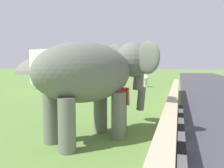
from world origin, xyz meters
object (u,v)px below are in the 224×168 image
object	(u,v)px
person_handler	(122,101)
cow_near	(141,78)
cow_far	(108,77)
elephant	(96,74)
bus_white	(75,66)
cow_mid	(138,76)

from	to	relation	value
person_handler	cow_near	world-z (taller)	person_handler
cow_far	elephant	bearing A→B (deg)	-163.61
elephant	cow_far	bearing A→B (deg)	16.39
cow_far	bus_white	bearing A→B (deg)	106.85
elephant	cow_far	size ratio (longest dim) A/B	2.07
elephant	cow_far	xyz separation A→B (m)	(16.43, 4.83, -1.05)
cow_mid	person_handler	bearing A→B (deg)	-171.78
cow_mid	elephant	bearing A→B (deg)	-173.65
person_handler	cow_mid	bearing A→B (deg)	8.22
bus_white	cow_near	world-z (taller)	bus_white
elephant	cow_mid	xyz separation A→B (m)	(19.94, 2.22, -1.05)
bus_white	cow_near	distance (m)	6.98
cow_near	cow_mid	xyz separation A→B (m)	(3.78, 0.97, 0.00)
person_handler	cow_near	bearing A→B (deg)	6.60
elephant	bus_white	bearing A→B (deg)	27.63
bus_white	cow_far	size ratio (longest dim) A/B	5.13
person_handler	cow_far	world-z (taller)	person_handler
cow_far	cow_near	bearing A→B (deg)	-94.43
cow_near	person_handler	bearing A→B (deg)	-173.40
bus_white	cow_far	world-z (taller)	bus_white
cow_near	cow_mid	distance (m)	3.91
cow_near	cow_far	bearing A→B (deg)	85.57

